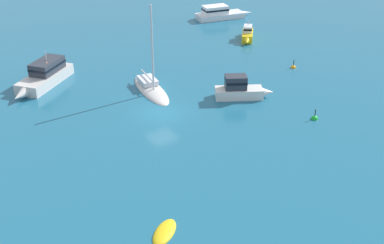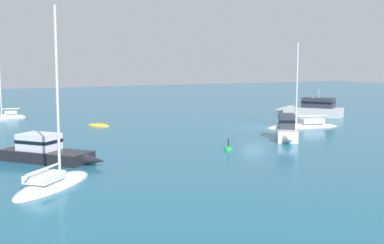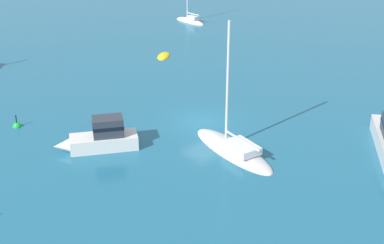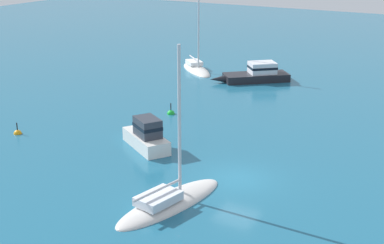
# 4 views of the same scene
# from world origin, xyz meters

# --- Properties ---
(ground_plane) EXTENTS (160.00, 160.00, 0.00)m
(ground_plane) POSITION_xyz_m (0.00, 0.00, 0.00)
(ground_plane) COLOR #1E607F
(cabin_cruiser) EXTENTS (6.38, 7.01, 1.89)m
(cabin_cruiser) POSITION_xyz_m (-22.08, -8.41, 0.71)
(cabin_cruiser) COLOR black
(cabin_cruiser) RESTS_ON ground
(sailboat) EXTENTS (6.18, 6.42, 10.43)m
(sailboat) POSITION_xyz_m (-23.06, -15.83, 0.14)
(sailboat) COLOR silver
(sailboat) RESTS_ON ground
(ketch) EXTENTS (7.98, 3.60, 8.97)m
(ketch) POSITION_xyz_m (4.76, -1.81, 0.15)
(ketch) COLOR silver
(ketch) RESTS_ON ground
(powerboat) EXTENTS (3.98, 5.33, 2.20)m
(powerboat) POSITION_xyz_m (-1.60, -7.72, 0.84)
(powerboat) COLOR silver
(powerboat) RESTS_ON ground
(channel_buoy) EXTENTS (0.63, 0.63, 1.22)m
(channel_buoy) POSITION_xyz_m (-8.71, -10.11, 0.01)
(channel_buoy) COLOR green
(channel_buoy) RESTS_ON ground
(mooring_buoy) EXTENTS (0.59, 0.59, 1.15)m
(mooring_buoy) POSITION_xyz_m (0.88, -17.32, 0.01)
(mooring_buoy) COLOR orange
(mooring_buoy) RESTS_ON ground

